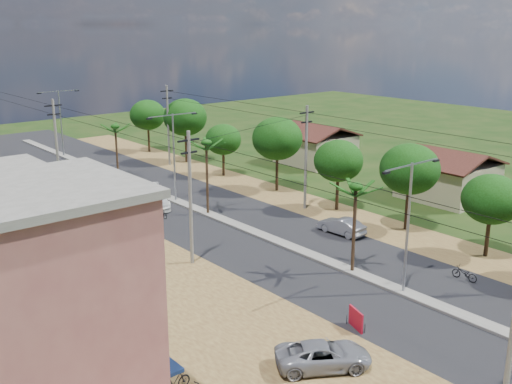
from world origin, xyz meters
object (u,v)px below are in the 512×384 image
Objects in this scene: car_silver_mid at (342,226)px; car_white_far at (153,198)px; moto_rider_east at (464,274)px; roadside_sign at (356,319)px; car_parked_silver at (323,356)px; car_parked_dark at (110,281)px.

car_white_far reaches higher than car_silver_mid.
moto_rider_east is at bearing -55.16° from car_white_far.
roadside_sign is (-3.16, -25.97, -0.22)m from car_white_far.
car_parked_silver is (-14.49, -12.00, -0.01)m from car_silver_mid.
roadside_sign is at bearing -76.65° from car_white_far.
car_silver_mid reaches higher than car_parked_silver.
moto_rider_east is at bearing -136.15° from car_parked_dark.
car_parked_silver is at bearing 3.05° from moto_rider_east.
roadside_sign is (-9.96, 0.25, 0.12)m from moto_rider_east.
car_parked_dark reaches higher than roadside_sign.
roadside_sign is (7.67, -12.72, -0.06)m from car_parked_dark.
car_parked_silver reaches higher than moto_rider_east.
roadside_sign is (-10.50, -10.53, -0.07)m from car_silver_mid.
car_white_far is 1.21× the size of car_parked_silver.
car_silver_mid is 0.86× the size of car_parked_silver.
car_parked_dark is at bearing -108.97° from car_white_far.
car_silver_mid reaches higher than car_parked_dark.
moto_rider_east is at bearing -53.19° from car_parked_silver.
roadside_sign is at bearing -37.92° from car_parked_silver.
car_white_far is 26.16m from roadside_sign.
car_parked_silver is 14.00m from moto_rider_east.
moto_rider_east is (17.63, -12.97, -0.18)m from car_parked_dark.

